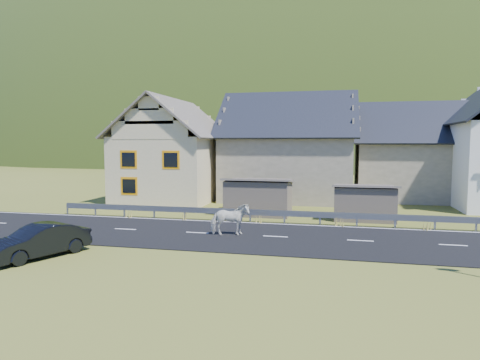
# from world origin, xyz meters

# --- Properties ---
(ground) EXTENTS (160.00, 160.00, 0.00)m
(ground) POSITION_xyz_m (0.00, 0.00, 0.00)
(ground) COLOR #49501A
(ground) RESTS_ON ground
(road) EXTENTS (60.00, 7.00, 0.04)m
(road) POSITION_xyz_m (0.00, 0.00, 0.02)
(road) COLOR black
(road) RESTS_ON ground
(lane_markings) EXTENTS (60.00, 6.60, 0.01)m
(lane_markings) POSITION_xyz_m (0.00, 0.00, 0.04)
(lane_markings) COLOR silver
(lane_markings) RESTS_ON road
(guardrail) EXTENTS (28.10, 0.09, 0.75)m
(guardrail) POSITION_xyz_m (-0.00, 3.68, 0.56)
(guardrail) COLOR #93969B
(guardrail) RESTS_ON ground
(shed_left) EXTENTS (4.30, 3.30, 2.40)m
(shed_left) POSITION_xyz_m (-2.00, 6.50, 1.10)
(shed_left) COLOR #706354
(shed_left) RESTS_ON ground
(shed_right) EXTENTS (3.80, 2.90, 2.20)m
(shed_right) POSITION_xyz_m (4.50, 6.00, 1.00)
(shed_right) COLOR #706354
(shed_right) RESTS_ON ground
(house_cream) EXTENTS (7.80, 9.80, 8.30)m
(house_cream) POSITION_xyz_m (-10.00, 12.00, 4.36)
(house_cream) COLOR beige
(house_cream) RESTS_ON ground
(house_stone_a) EXTENTS (10.80, 9.80, 8.90)m
(house_stone_a) POSITION_xyz_m (-1.00, 15.00, 4.63)
(house_stone_a) COLOR tan
(house_stone_a) RESTS_ON ground
(house_stone_b) EXTENTS (9.80, 8.80, 8.10)m
(house_stone_b) POSITION_xyz_m (9.00, 17.00, 4.24)
(house_stone_b) COLOR tan
(house_stone_b) RESTS_ON ground
(mountain) EXTENTS (440.00, 280.00, 260.00)m
(mountain) POSITION_xyz_m (5.00, 180.00, -20.00)
(mountain) COLOR #203B15
(mountain) RESTS_ON ground
(conifer_patch) EXTENTS (76.00, 50.00, 28.00)m
(conifer_patch) POSITION_xyz_m (-55.00, 110.00, 6.00)
(conifer_patch) COLOR black
(conifer_patch) RESTS_ON ground
(horse) EXTENTS (1.39, 2.05, 1.59)m
(horse) POSITION_xyz_m (-2.24, -0.19, 0.83)
(horse) COLOR silver
(horse) RESTS_ON road
(car) EXTENTS (2.81, 4.23, 1.32)m
(car) POSITION_xyz_m (-8.80, -5.67, 0.66)
(car) COLOR black
(car) RESTS_ON ground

